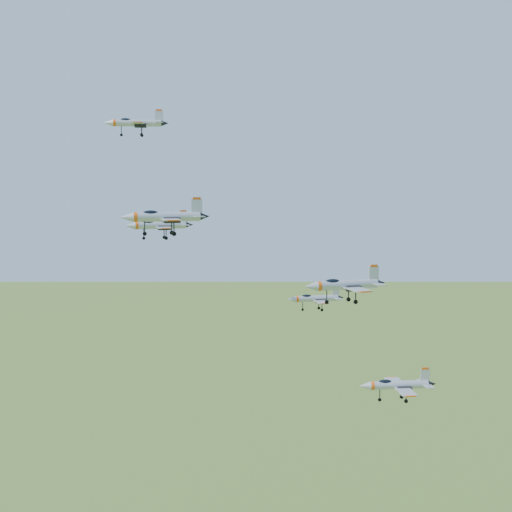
{
  "coord_description": "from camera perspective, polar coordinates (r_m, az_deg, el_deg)",
  "views": [
    {
      "loc": [
        7.38,
        -117.14,
        139.06
      ],
      "look_at": [
        8.93,
        -2.82,
        127.21
      ],
      "focal_mm": 50.0,
      "sensor_mm": 36.0,
      "label": 1
    }
  ],
  "objects": [
    {
      "name": "jet_left_low",
      "position": [
        126.87,
        4.75,
        -3.4
      ],
      "size": [
        10.47,
        8.79,
        2.81
      ],
      "rotation": [
        0.0,
        0.0,
        0.19
      ],
      "color": "#A6ABB3"
    },
    {
      "name": "jet_left_high",
      "position": [
        120.77,
        -7.81,
        2.47
      ],
      "size": [
        11.44,
        9.72,
        3.11
      ],
      "rotation": [
        0.0,
        0.0,
        0.28
      ],
      "color": "#A6ABB3"
    },
    {
      "name": "jet_lead",
      "position": [
        126.64,
        -9.63,
        10.46
      ],
      "size": [
        11.2,
        9.32,
        2.99
      ],
      "rotation": [
        0.0,
        0.0,
        0.11
      ],
      "color": "#A6ABB3"
    },
    {
      "name": "jet_right_low",
      "position": [
        108.58,
        7.1,
        -2.28
      ],
      "size": [
        13.26,
        11.32,
        3.63
      ],
      "rotation": [
        0.0,
        0.0,
        0.31
      ],
      "color": "#A6ABB3"
    },
    {
      "name": "jet_trail",
      "position": [
        122.76,
        11.19,
        -10.07
      ],
      "size": [
        13.32,
        11.05,
        3.56
      ],
      "rotation": [
        0.0,
        0.0,
        0.09
      ],
      "color": "#A6ABB3"
    },
    {
      "name": "jet_right_high",
      "position": [
        95.36,
        -7.36,
        3.15
      ],
      "size": [
        11.93,
        10.08,
        3.22
      ],
      "rotation": [
        0.0,
        0.0,
        0.24
      ],
      "color": "#A6ABB3"
    }
  ]
}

